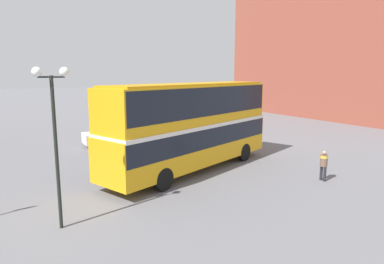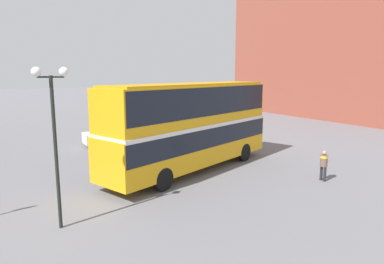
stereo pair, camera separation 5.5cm
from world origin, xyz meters
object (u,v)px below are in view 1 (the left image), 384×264
at_px(parked_car_kerb_near, 111,135).
at_px(pedestrian_foreground, 324,162).
at_px(double_decker_bus, 192,121).
at_px(parked_car_kerb_far, 208,117).
at_px(street_lamp_twin_globe, 54,115).

bearing_deg(parked_car_kerb_near, pedestrian_foreground, -63.60).
xyz_separation_m(double_decker_bus, pedestrian_foreground, (4.83, -4.90, -1.82)).
distance_m(pedestrian_foreground, parked_car_kerb_far, 19.75).
bearing_deg(parked_car_kerb_far, street_lamp_twin_globe, -145.42).
relative_size(double_decker_bus, street_lamp_twin_globe, 2.09).
bearing_deg(parked_car_kerb_far, double_decker_bus, -136.61).
distance_m(double_decker_bus, street_lamp_twin_globe, 8.68).
relative_size(pedestrian_foreground, parked_car_kerb_near, 0.38).
bearing_deg(pedestrian_foreground, double_decker_bus, -40.61).
height_order(double_decker_bus, street_lamp_twin_globe, street_lamp_twin_globe).
distance_m(pedestrian_foreground, parked_car_kerb_near, 15.36).
bearing_deg(pedestrian_foreground, parked_car_kerb_near, -58.95).
xyz_separation_m(pedestrian_foreground, parked_car_kerb_near, (-6.79, 13.77, -0.16)).
distance_m(double_decker_bus, parked_car_kerb_near, 9.30).
height_order(double_decker_bus, parked_car_kerb_near, double_decker_bus).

